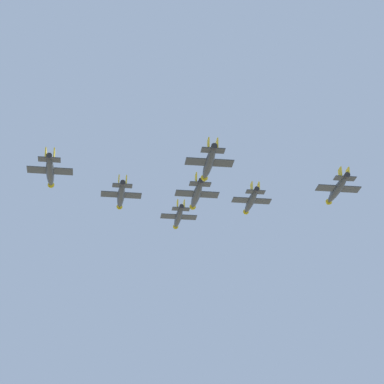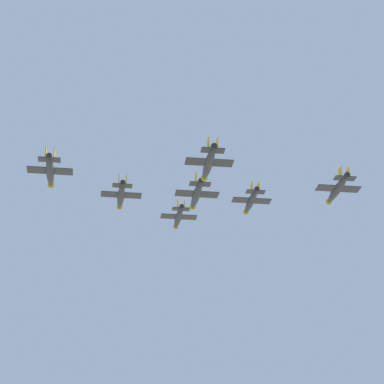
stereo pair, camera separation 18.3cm
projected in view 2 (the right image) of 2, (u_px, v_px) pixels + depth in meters
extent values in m
ellipsoid|color=#2D3338|center=(178.00, 217.00, 222.90)|extent=(10.41, 11.93, 1.81)
cone|color=gold|center=(175.00, 228.00, 229.94)|extent=(2.34, 2.37, 1.54)
ellipsoid|color=#334751|center=(177.00, 219.00, 225.97)|extent=(2.59, 2.72, 1.05)
cube|color=#2D3338|center=(179.00, 217.00, 222.22)|extent=(9.76, 8.91, 0.18)
cube|color=gold|center=(163.00, 216.00, 221.72)|extent=(2.39, 2.67, 0.22)
cube|color=gold|center=(195.00, 217.00, 222.78)|extent=(2.39, 2.67, 0.22)
cube|color=#2D3338|center=(181.00, 209.00, 217.59)|extent=(5.11, 4.79, 0.18)
cube|color=gold|center=(178.00, 205.00, 218.28)|extent=(1.47, 1.69, 2.61)
cube|color=gold|center=(184.00, 205.00, 218.50)|extent=(1.47, 1.69, 2.61)
cylinder|color=black|center=(182.00, 207.00, 216.22)|extent=(1.61, 1.58, 1.26)
ellipsoid|color=#2D3338|center=(121.00, 196.00, 201.94)|extent=(10.66, 12.11, 1.84)
cone|color=gold|center=(119.00, 208.00, 209.11)|extent=(2.38, 2.42, 1.56)
ellipsoid|color=#334751|center=(120.00, 198.00, 205.06)|extent=(2.64, 2.76, 1.07)
cube|color=#2D3338|center=(121.00, 195.00, 201.25)|extent=(9.92, 9.11, 0.18)
cube|color=gold|center=(103.00, 194.00, 200.71)|extent=(2.45, 2.71, 0.22)
cube|color=gold|center=(139.00, 196.00, 201.84)|extent=(2.45, 2.71, 0.22)
cube|color=#2D3338|center=(122.00, 186.00, 196.53)|extent=(5.20, 4.89, 0.18)
cube|color=gold|center=(119.00, 181.00, 197.23)|extent=(1.51, 1.72, 2.66)
cube|color=gold|center=(126.00, 182.00, 197.46)|extent=(1.51, 1.72, 2.66)
cylinder|color=black|center=(123.00, 183.00, 195.13)|extent=(1.64, 1.61, 1.29)
ellipsoid|color=#2D3338|center=(251.00, 201.00, 205.78)|extent=(10.33, 11.89, 1.80)
cone|color=gold|center=(245.00, 213.00, 212.79)|extent=(2.32, 2.36, 1.53)
ellipsoid|color=#334751|center=(249.00, 204.00, 208.83)|extent=(2.57, 2.70, 1.05)
cube|color=#2D3338|center=(251.00, 201.00, 205.11)|extent=(9.72, 8.85, 0.18)
cube|color=gold|center=(234.00, 199.00, 204.61)|extent=(2.38, 2.66, 0.22)
cube|color=gold|center=(269.00, 201.00, 205.65)|extent=(2.38, 2.66, 0.22)
cube|color=#2D3338|center=(255.00, 192.00, 200.49)|extent=(5.09, 4.76, 0.18)
cube|color=gold|center=(252.00, 187.00, 201.19)|extent=(1.46, 1.69, 2.60)
cube|color=gold|center=(259.00, 188.00, 201.39)|extent=(1.46, 1.69, 2.60)
cylinder|color=black|center=(257.00, 189.00, 199.13)|extent=(1.61, 1.57, 1.26)
ellipsoid|color=#2D3338|center=(50.00, 172.00, 180.68)|extent=(10.68, 12.22, 1.85)
cone|color=gold|center=(51.00, 187.00, 187.90)|extent=(2.40, 2.43, 1.57)
ellipsoid|color=#334751|center=(51.00, 175.00, 183.83)|extent=(2.65, 2.78, 1.08)
cube|color=#2D3338|center=(50.00, 171.00, 179.99)|extent=(9.99, 9.14, 0.19)
cube|color=gold|center=(29.00, 169.00, 179.47)|extent=(2.46, 2.73, 0.22)
cube|color=gold|center=(71.00, 172.00, 180.56)|extent=(2.46, 2.73, 0.22)
cube|color=#2D3338|center=(49.00, 160.00, 175.24)|extent=(5.24, 4.91, 0.19)
cube|color=gold|center=(46.00, 155.00, 175.95)|extent=(1.51, 1.73, 2.67)
cube|color=gold|center=(54.00, 155.00, 176.17)|extent=(1.51, 1.73, 2.67)
cylinder|color=black|center=(49.00, 156.00, 173.84)|extent=(1.65, 1.62, 1.30)
ellipsoid|color=#2D3338|center=(337.00, 189.00, 187.88)|extent=(10.66, 12.33, 1.86)
cone|color=gold|center=(328.00, 203.00, 195.14)|extent=(2.40, 2.44, 1.58)
ellipsoid|color=#334751|center=(333.00, 192.00, 191.04)|extent=(2.66, 2.80, 1.08)
cube|color=#2D3338|center=(338.00, 189.00, 187.18)|extent=(10.07, 9.13, 0.19)
cube|color=gold|center=(319.00, 187.00, 186.68)|extent=(2.45, 2.75, 0.22)
cube|color=gold|center=(357.00, 189.00, 187.73)|extent=(2.45, 2.75, 0.22)
cube|color=#2D3338|center=(345.00, 178.00, 182.41)|extent=(5.27, 4.91, 0.19)
cube|color=gold|center=(340.00, 173.00, 183.13)|extent=(1.51, 1.75, 2.69)
cube|color=gold|center=(348.00, 174.00, 183.34)|extent=(1.51, 1.75, 2.69)
cylinder|color=black|center=(347.00, 175.00, 180.99)|extent=(1.66, 1.63, 1.30)
ellipsoid|color=#2D3338|center=(197.00, 195.00, 182.77)|extent=(10.32, 11.82, 1.79)
cone|color=gold|center=(192.00, 208.00, 189.75)|extent=(2.32, 2.35, 1.52)
ellipsoid|color=#334751|center=(195.00, 198.00, 185.81)|extent=(2.56, 2.69, 1.04)
cube|color=#2D3338|center=(197.00, 194.00, 182.10)|extent=(9.67, 8.83, 0.18)
cube|color=gold|center=(177.00, 193.00, 181.59)|extent=(2.37, 2.64, 0.21)
cube|color=gold|center=(216.00, 195.00, 182.65)|extent=(2.37, 2.64, 0.21)
cube|color=#2D3338|center=(200.00, 184.00, 177.50)|extent=(5.07, 4.75, 0.18)
cube|color=gold|center=(196.00, 179.00, 178.19)|extent=(1.46, 1.68, 2.59)
cube|color=gold|center=(204.00, 180.00, 178.40)|extent=(1.46, 1.68, 2.59)
cylinder|color=black|center=(201.00, 181.00, 176.14)|extent=(1.60, 1.57, 1.25)
ellipsoid|color=#2D3338|center=(209.00, 163.00, 164.24)|extent=(10.20, 11.84, 1.78)
cone|color=gold|center=(204.00, 180.00, 171.21)|extent=(2.30, 2.34, 1.52)
ellipsoid|color=#334751|center=(207.00, 167.00, 167.28)|extent=(2.55, 2.69, 1.04)
cube|color=#2D3338|center=(209.00, 162.00, 163.58)|extent=(9.66, 8.75, 0.18)
cube|color=gold|center=(188.00, 161.00, 163.11)|extent=(2.35, 2.64, 0.21)
cube|color=gold|center=(231.00, 163.00, 164.09)|extent=(2.35, 2.64, 0.21)
cube|color=#2D3338|center=(213.00, 150.00, 158.99)|extent=(5.06, 4.71, 0.18)
cube|color=gold|center=(208.00, 145.00, 159.69)|extent=(1.44, 1.68, 2.58)
cube|color=gold|center=(217.00, 146.00, 159.88)|extent=(1.44, 1.68, 2.58)
cylinder|color=black|center=(214.00, 147.00, 157.64)|extent=(1.59, 1.56, 1.25)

